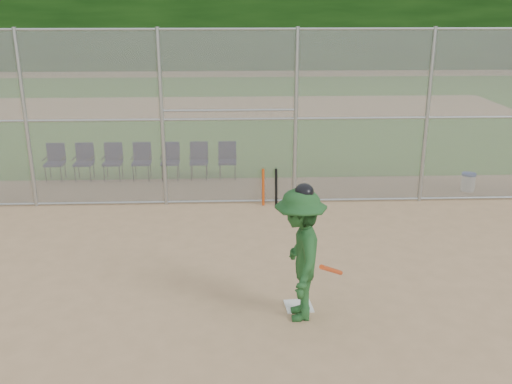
{
  "coord_description": "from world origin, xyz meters",
  "views": [
    {
      "loc": [
        -0.42,
        -7.66,
        4.48
      ],
      "look_at": [
        0.0,
        2.5,
        1.1
      ],
      "focal_mm": 40.0,
      "sensor_mm": 36.0,
      "label": 1
    }
  ],
  "objects_px": {
    "batter_at_plate": "(300,254)",
    "chair_0": "(55,163)",
    "home_plate": "(299,306)",
    "water_cooler": "(468,182)"
  },
  "relations": [
    {
      "from": "water_cooler",
      "to": "chair_0",
      "type": "distance_m",
      "value": 10.66
    },
    {
      "from": "batter_at_plate",
      "to": "chair_0",
      "type": "xyz_separation_m",
      "value": [
        -5.65,
        7.15,
        -0.53
      ]
    },
    {
      "from": "home_plate",
      "to": "water_cooler",
      "type": "xyz_separation_m",
      "value": [
        4.88,
        5.57,
        0.22
      ]
    },
    {
      "from": "water_cooler",
      "to": "home_plate",
      "type": "bearing_deg",
      "value": -131.24
    },
    {
      "from": "batter_at_plate",
      "to": "chair_0",
      "type": "distance_m",
      "value": 9.13
    },
    {
      "from": "home_plate",
      "to": "water_cooler",
      "type": "relative_size",
      "value": 0.91
    },
    {
      "from": "batter_at_plate",
      "to": "chair_0",
      "type": "height_order",
      "value": "batter_at_plate"
    },
    {
      "from": "home_plate",
      "to": "water_cooler",
      "type": "distance_m",
      "value": 7.41
    },
    {
      "from": "chair_0",
      "to": "water_cooler",
      "type": "bearing_deg",
      "value": -7.07
    },
    {
      "from": "home_plate",
      "to": "chair_0",
      "type": "bearing_deg",
      "value": 129.59
    }
  ]
}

